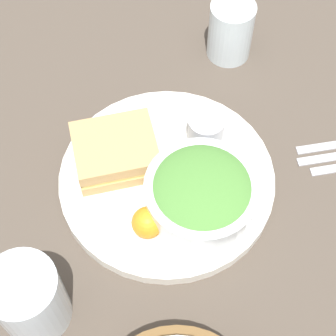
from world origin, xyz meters
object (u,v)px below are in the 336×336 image
(dressing_cup, at_px, (207,129))
(plate, at_px, (168,180))
(drink_glass, at_px, (31,299))
(water_glass, at_px, (232,30))
(sandwich, at_px, (117,152))
(salad_bowl, at_px, (203,193))

(dressing_cup, bearing_deg, plate, 48.95)
(drink_glass, bearing_deg, water_glass, -121.16)
(plate, height_order, water_glass, water_glass)
(sandwich, bearing_deg, dressing_cup, -163.37)
(water_glass, bearing_deg, dressing_cup, 76.03)
(dressing_cup, bearing_deg, sandwich, 16.63)
(sandwich, bearing_deg, water_glass, -127.66)
(sandwich, height_order, water_glass, water_glass)
(sandwich, bearing_deg, drink_glass, 66.81)
(sandwich, xyz_separation_m, dressing_cup, (-0.12, -0.03, -0.00))
(sandwich, height_order, salad_bowl, salad_bowl)
(plate, bearing_deg, drink_glass, 49.02)
(sandwich, distance_m, dressing_cup, 0.12)
(dressing_cup, relative_size, water_glass, 0.53)
(plate, relative_size, dressing_cup, 5.78)
(dressing_cup, height_order, water_glass, water_glass)
(dressing_cup, xyz_separation_m, drink_glass, (0.20, 0.23, 0.01))
(sandwich, distance_m, drink_glass, 0.21)
(plate, distance_m, drink_glass, 0.23)
(salad_bowl, distance_m, dressing_cup, 0.10)
(dressing_cup, bearing_deg, water_glass, -103.97)
(plate, relative_size, sandwich, 2.31)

